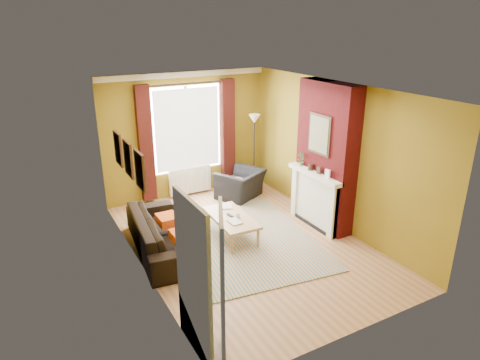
{
  "coord_description": "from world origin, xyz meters",
  "views": [
    {
      "loc": [
        -3.42,
        -6.0,
        3.83
      ],
      "look_at": [
        0.0,
        0.25,
        1.15
      ],
      "focal_mm": 32.0,
      "sensor_mm": 36.0,
      "label": 1
    }
  ],
  "objects_px": {
    "sofa": "(162,233)",
    "floor_lamp": "(254,131)",
    "wicker_stool": "(235,190)",
    "armchair": "(240,184)",
    "coffee_table": "(231,219)"
  },
  "relations": [
    {
      "from": "coffee_table",
      "to": "armchair",
      "type": "bearing_deg",
      "value": 58.22
    },
    {
      "from": "armchair",
      "to": "floor_lamp",
      "type": "distance_m",
      "value": 1.25
    },
    {
      "from": "wicker_stool",
      "to": "sofa",
      "type": "bearing_deg",
      "value": -147.84
    },
    {
      "from": "sofa",
      "to": "wicker_stool",
      "type": "xyz_separation_m",
      "value": [
        2.18,
        1.37,
        -0.09
      ]
    },
    {
      "from": "sofa",
      "to": "floor_lamp",
      "type": "bearing_deg",
      "value": -53.26
    },
    {
      "from": "sofa",
      "to": "floor_lamp",
      "type": "xyz_separation_m",
      "value": [
        2.87,
        1.71,
        1.11
      ]
    },
    {
      "from": "coffee_table",
      "to": "wicker_stool",
      "type": "xyz_separation_m",
      "value": [
        0.9,
        1.53,
        -0.14
      ]
    },
    {
      "from": "sofa",
      "to": "armchair",
      "type": "bearing_deg",
      "value": -52.45
    },
    {
      "from": "coffee_table",
      "to": "floor_lamp",
      "type": "distance_m",
      "value": 2.67
    },
    {
      "from": "armchair",
      "to": "coffee_table",
      "type": "xyz_separation_m",
      "value": [
        -1.08,
        -1.62,
        0.06
      ]
    },
    {
      "from": "coffee_table",
      "to": "wicker_stool",
      "type": "relative_size",
      "value": 2.72
    },
    {
      "from": "armchair",
      "to": "wicker_stool",
      "type": "xyz_separation_m",
      "value": [
        -0.19,
        -0.08,
        -0.08
      ]
    },
    {
      "from": "armchair",
      "to": "wicker_stool",
      "type": "relative_size",
      "value": 2.04
    },
    {
      "from": "sofa",
      "to": "wicker_stool",
      "type": "distance_m",
      "value": 2.58
    },
    {
      "from": "floor_lamp",
      "to": "coffee_table",
      "type": "bearing_deg",
      "value": -130.27
    }
  ]
}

